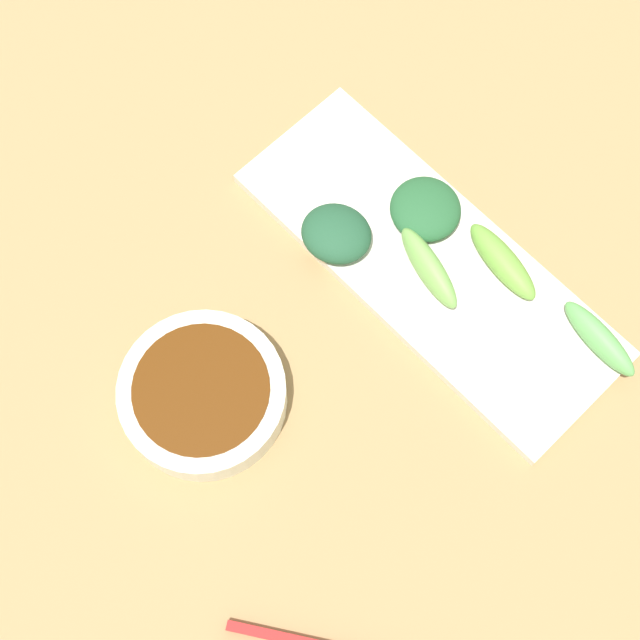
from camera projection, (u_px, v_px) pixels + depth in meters
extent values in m
cube|color=#9D7C50|center=(348.00, 303.00, 0.85)|extent=(2.10, 2.10, 0.02)
cylinder|color=silver|center=(203.00, 395.00, 0.79)|extent=(0.14, 0.14, 0.03)
cylinder|color=#522809|center=(202.00, 392.00, 0.78)|extent=(0.11, 0.11, 0.02)
cube|color=silver|center=(429.00, 264.00, 0.84)|extent=(0.14, 0.37, 0.01)
ellipsoid|color=#74B052|center=(429.00, 268.00, 0.82)|extent=(0.04, 0.09, 0.03)
ellipsoid|color=#245A31|center=(425.00, 209.00, 0.84)|extent=(0.08, 0.08, 0.02)
ellipsoid|color=#6CA63F|center=(503.00, 261.00, 0.82)|extent=(0.04, 0.09, 0.02)
ellipsoid|color=#60AB59|center=(599.00, 339.00, 0.80)|extent=(0.03, 0.08, 0.03)
ellipsoid|color=#215034|center=(336.00, 234.00, 0.83)|extent=(0.07, 0.08, 0.03)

